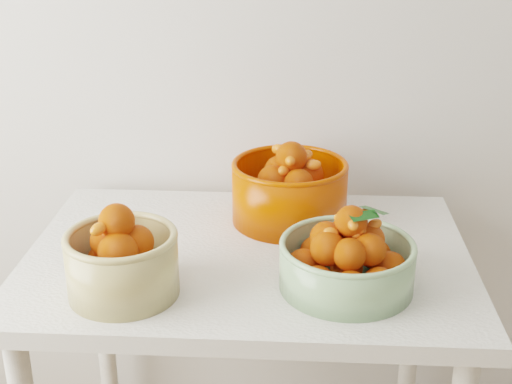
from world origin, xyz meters
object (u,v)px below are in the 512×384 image
bowl_cream (122,261)px  bowl_green (347,260)px  bowl_orange (289,190)px  table (248,289)px

bowl_cream → bowl_green: bearing=6.6°
bowl_green → bowl_orange: bearing=110.8°
table → bowl_green: bowl_green is taller
bowl_green → bowl_orange: (-0.12, 0.32, 0.02)m
bowl_cream → bowl_green: bowl_cream is taller
table → bowl_cream: bearing=-140.3°
bowl_green → bowl_orange: bowl_orange is taller
bowl_cream → bowl_orange: bearing=48.9°
table → bowl_green: bearing=-34.3°
table → bowl_green: size_ratio=3.21×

